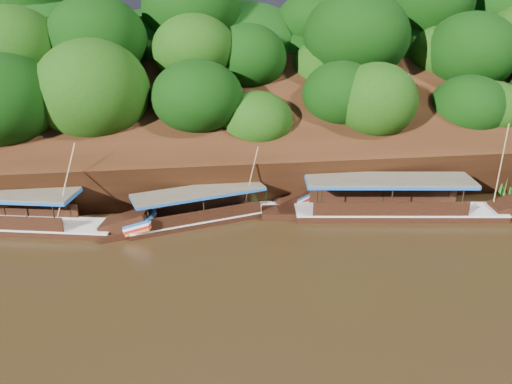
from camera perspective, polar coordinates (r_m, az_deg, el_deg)
ground at (r=26.55m, az=0.64°, el=-9.93°), size 160.00×160.00×0.00m
riverbank at (r=46.85m, az=-3.47°, el=6.51°), size 120.00×30.06×19.40m
boat_0 at (r=35.17m, az=17.40°, el=-1.73°), size 16.75×4.67×7.27m
boat_1 at (r=33.28m, az=-4.22°, el=-2.28°), size 12.87×5.21×5.46m
boat_2 at (r=34.94m, az=-25.23°, el=-3.06°), size 16.25×5.57×6.14m
reeds at (r=34.37m, az=-7.60°, el=-0.97°), size 48.79×2.28×2.06m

